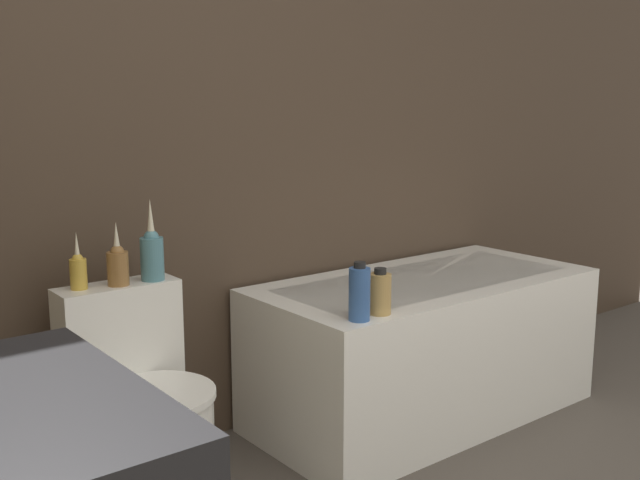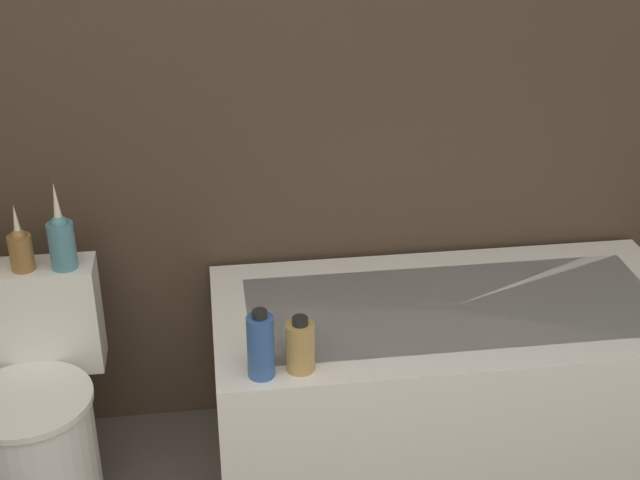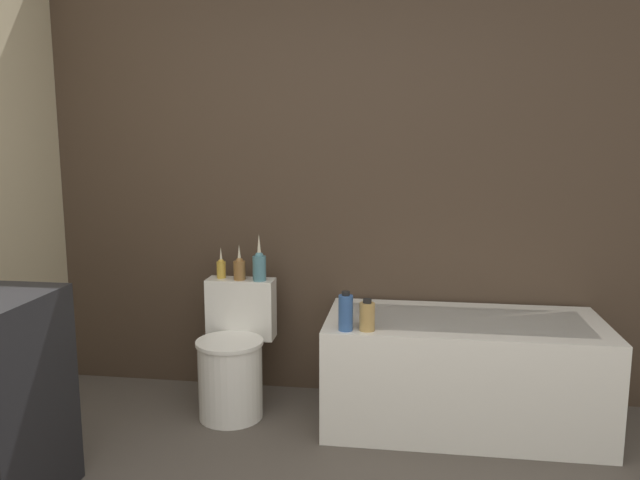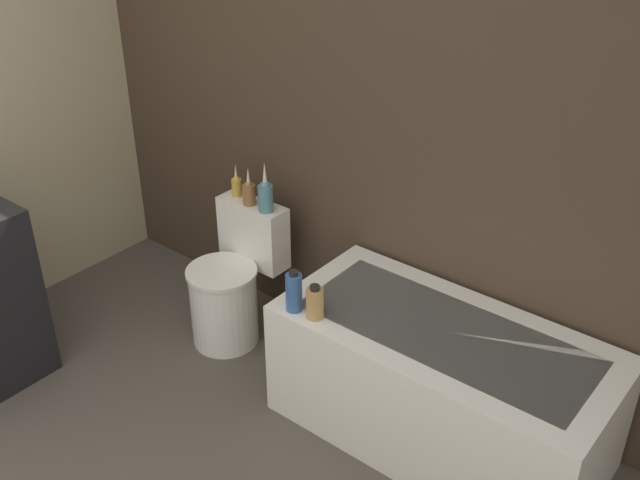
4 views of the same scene
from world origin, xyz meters
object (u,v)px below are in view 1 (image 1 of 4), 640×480
object	(u,v)px
toilet	(147,425)
vase_silver	(118,264)
vase_gold	(78,270)
vase_bronze	(152,253)
bathtub	(423,346)
shampoo_bottle_short	(380,293)
shampoo_bottle_tall	(359,293)

from	to	relation	value
toilet	vase_silver	bearing A→B (deg)	90.00
vase_gold	vase_bronze	size ratio (longest dim) A/B	0.68
bathtub	vase_silver	xyz separation A→B (m)	(-1.23, 0.14, 0.49)
bathtub	shampoo_bottle_short	bearing A→B (deg)	-152.12
bathtub	shampoo_bottle_tall	xyz separation A→B (m)	(-0.59, -0.27, 0.38)
vase_bronze	shampoo_bottle_tall	distance (m)	0.68
bathtub	shampoo_bottle_tall	bearing A→B (deg)	-155.34
vase_silver	vase_bronze	bearing A→B (deg)	-1.54
toilet	shampoo_bottle_short	size ratio (longest dim) A/B	4.53
vase_gold	shampoo_bottle_tall	bearing A→B (deg)	-30.16
toilet	shampoo_bottle_tall	bearing A→B (deg)	-21.20
vase_gold	vase_silver	distance (m)	0.12
toilet	vase_bronze	xyz separation A→B (m)	(0.12, 0.16, 0.50)
vase_silver	shampoo_bottle_short	size ratio (longest dim) A/B	1.28
toilet	vase_gold	world-z (taller)	vase_gold
bathtub	shampoo_bottle_tall	distance (m)	0.75
shampoo_bottle_tall	shampoo_bottle_short	size ratio (longest dim) A/B	1.24
toilet	bathtub	bearing A→B (deg)	1.02
toilet	shampoo_bottle_tall	xyz separation A→B (m)	(0.64, -0.25, 0.36)
bathtub	toilet	distance (m)	1.23
toilet	vase_silver	xyz separation A→B (m)	(0.00, 0.16, 0.48)
vase_silver	vase_bronze	xyz separation A→B (m)	(0.12, -0.00, 0.02)
vase_bronze	bathtub	bearing A→B (deg)	-7.00
bathtub	toilet	world-z (taller)	toilet
vase_bronze	shampoo_bottle_tall	world-z (taller)	vase_bronze
vase_silver	shampoo_bottle_short	xyz separation A→B (m)	(0.75, -0.40, -0.13)
bathtub	vase_gold	size ratio (longest dim) A/B	7.95
shampoo_bottle_short	vase_silver	bearing A→B (deg)	151.91
bathtub	vase_bronze	xyz separation A→B (m)	(-1.12, 0.14, 0.51)
vase_silver	shampoo_bottle_tall	world-z (taller)	vase_silver
shampoo_bottle_short	shampoo_bottle_tall	bearing A→B (deg)	-172.61
shampoo_bottle_tall	shampoo_bottle_short	distance (m)	0.11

